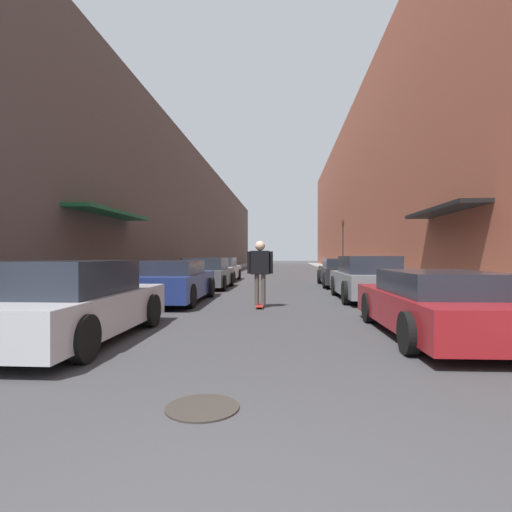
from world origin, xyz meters
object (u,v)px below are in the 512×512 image
Objects in this scene: parked_car_left_1 at (172,282)px; traffic_light at (343,241)px; parked_car_left_0 at (73,303)px; parked_car_right_2 at (342,272)px; skateboarder at (260,266)px; manhole_cover at (202,408)px; parked_car_left_2 at (206,274)px; parked_car_left_3 at (221,270)px; parked_car_right_1 at (367,279)px; parked_car_right_0 at (437,304)px.

parked_car_left_1 is 1.21× the size of traffic_light.
traffic_light is at bearing 71.39° from parked_car_left_0.
skateboarder is at bearing -112.80° from parked_car_right_2.
parked_car_left_0 is 6.29× the size of manhole_cover.
parked_car_left_3 is (-0.19, 5.10, -0.01)m from parked_car_left_2.
manhole_cover is 26.52m from traffic_light.
parked_car_left_2 reaches higher than parked_car_left_1.
parked_car_right_2 is (-0.01, 5.76, -0.04)m from parked_car_right_1.
parked_car_left_3 is 11.10m from parked_car_right_1.
parked_car_left_3 is 0.94× the size of parked_car_right_0.
parked_car_left_0 reaches higher than parked_car_left_3.
parked_car_left_2 is 1.00× the size of traffic_light.
parked_car_left_1 is 1.03× the size of parked_car_right_0.
traffic_light reaches higher than parked_car_right_0.
parked_car_left_2 is 0.84× the size of parked_car_right_2.
skateboarder is (-3.34, -2.17, 0.46)m from parked_car_right_1.
parked_car_right_1 is 4.01m from skateboarder.
parked_car_left_0 is at bearing -122.58° from skateboarder.
parked_car_right_2 reaches higher than parked_car_right_0.
manhole_cover is (-3.43, -9.43, -0.68)m from parked_car_right_1.
parked_car_left_0 is at bearing 135.46° from manhole_cover.
skateboarder reaches higher than parked_car_left_3.
parked_car_left_3 is 0.98× the size of parked_car_right_1.
parked_car_left_3 is 16.28m from parked_car_right_0.
parked_car_right_0 is at bearing 7.56° from parked_car_left_0.
parked_car_right_0 is at bearing -47.42° from skateboarder.
skateboarder is (-3.34, -7.94, 0.50)m from parked_car_right_2.
parked_car_right_1 is at bearing 9.79° from parked_car_left_1.
parked_car_left_1 is at bearing -113.78° from traffic_light.
parked_car_left_3 reaches higher than parked_car_right_2.
traffic_light is at bearing 81.59° from parked_car_right_2.
traffic_light is at bearing 84.53° from parked_car_right_1.
parked_car_right_2 is at bearing 90.06° from parked_car_right_1.
parked_car_left_0 is 1.13× the size of parked_car_left_2.
parked_car_left_2 is 11.66m from parked_car_right_0.
manhole_cover is at bearing -78.81° from parked_car_left_2.
parked_car_left_2 reaches higher than parked_car_left_3.
skateboarder is at bearing -146.98° from parked_car_right_1.
parked_car_left_3 is at bearing 112.88° from parked_car_right_0.
skateboarder reaches higher than parked_car_right_2.
parked_car_left_0 is at bearing -132.97° from parked_car_right_1.
parked_car_left_3 is 6.15× the size of manhole_cover.
parked_car_left_1 is at bearing 108.02° from manhole_cover.
manhole_cover is (-3.43, -15.20, -0.63)m from parked_car_right_2.
skateboarder is (2.76, -6.23, 0.50)m from parked_car_left_2.
parked_car_left_3 is (-0.14, 10.21, -0.01)m from parked_car_left_1.
parked_car_right_1 is at bearing -33.60° from parked_car_left_2.
parked_car_left_2 reaches higher than parked_car_right_2.
parked_car_left_1 is 1.02× the size of parked_car_right_2.
parked_car_right_0 is (6.27, 0.83, -0.07)m from parked_car_left_0.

